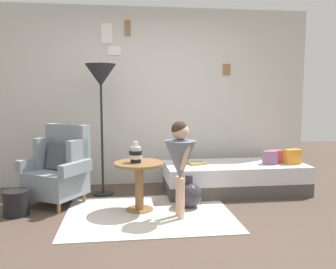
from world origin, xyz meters
TOP-DOWN VIEW (x-y plane):
  - ground_plane at (0.00, 0.00)m, footprint 12.00×12.00m
  - gallery_wall at (-0.00, 1.95)m, footprint 4.80×0.12m
  - rug at (-0.12, 0.49)m, footprint 1.85×1.40m
  - armchair at (-1.18, 1.05)m, footprint 0.90×0.85m
  - daybed at (1.11, 1.26)m, footprint 1.90×0.81m
  - pillow_head at (1.88, 1.13)m, footprint 0.23×0.15m
  - pillow_mid at (1.69, 1.24)m, footprint 0.17×0.12m
  - pillow_back at (1.57, 1.16)m, footprint 0.19×0.14m
  - side_table at (-0.22, 0.64)m, footprint 0.57×0.57m
  - vase_striped at (-0.26, 0.63)m, footprint 0.15×0.15m
  - floor_lamp at (-0.68, 1.38)m, footprint 0.40×0.40m
  - person_child at (0.20, 0.33)m, footprint 0.34×0.34m
  - book_on_daybed at (0.58, 1.26)m, footprint 0.25×0.21m
  - demijohn_near at (0.37, 0.67)m, footprint 0.31×0.31m
  - magazine_basket at (-1.60, 0.65)m, footprint 0.28×0.28m

SIDE VIEW (x-z plane):
  - ground_plane at x=0.00m, z-range 0.00..0.00m
  - rug at x=-0.12m, z-range 0.00..0.01m
  - magazine_basket at x=-1.60m, z-range 0.00..0.28m
  - demijohn_near at x=0.37m, z-range -0.04..0.36m
  - daybed at x=1.11m, z-range 0.00..0.40m
  - side_table at x=-0.22m, z-range 0.12..0.69m
  - book_on_daybed at x=0.58m, z-range 0.40..0.43m
  - armchair at x=-1.18m, z-range -0.05..0.92m
  - pillow_mid at x=1.69m, z-range 0.40..0.58m
  - pillow_back at x=1.57m, z-range 0.40..0.58m
  - pillow_head at x=1.88m, z-range 0.40..0.60m
  - vase_striped at x=-0.26m, z-range 0.55..0.79m
  - person_child at x=0.20m, z-range 0.14..1.21m
  - gallery_wall at x=0.00m, z-range 0.00..2.60m
  - floor_lamp at x=-0.68m, z-range 0.65..2.39m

